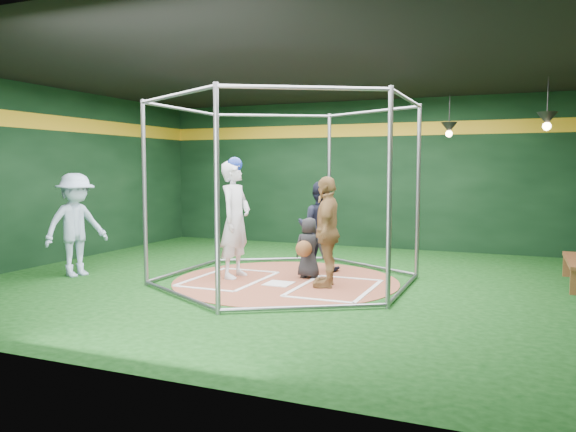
% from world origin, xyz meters
% --- Properties ---
extents(room_shell, '(10.10, 9.10, 3.53)m').
position_xyz_m(room_shell, '(0.00, 0.01, 1.75)').
color(room_shell, '#0B340C').
rests_on(room_shell, ground).
extents(clay_disc, '(3.80, 3.80, 0.01)m').
position_xyz_m(clay_disc, '(0.00, 0.00, 0.01)').
color(clay_disc, '#984F37').
rests_on(clay_disc, ground).
extents(home_plate, '(0.43, 0.43, 0.01)m').
position_xyz_m(home_plate, '(0.00, -0.30, 0.02)').
color(home_plate, white).
rests_on(home_plate, clay_disc).
extents(batter_box_left, '(1.17, 1.77, 0.01)m').
position_xyz_m(batter_box_left, '(-0.95, -0.25, 0.02)').
color(batter_box_left, white).
rests_on(batter_box_left, clay_disc).
extents(batter_box_right, '(1.17, 1.77, 0.01)m').
position_xyz_m(batter_box_right, '(0.95, -0.25, 0.02)').
color(batter_box_right, white).
rests_on(batter_box_right, clay_disc).
extents(batting_cage, '(4.05, 4.67, 3.00)m').
position_xyz_m(batting_cage, '(-0.00, -0.00, 1.50)').
color(batting_cage, gray).
rests_on(batting_cage, ground).
extents(pendant_lamp_near, '(0.34, 0.34, 0.90)m').
position_xyz_m(pendant_lamp_near, '(2.20, 3.60, 2.74)').
color(pendant_lamp_near, black).
rests_on(pendant_lamp_near, room_shell).
extents(pendant_lamp_far, '(0.34, 0.34, 0.90)m').
position_xyz_m(pendant_lamp_far, '(4.00, 2.00, 2.74)').
color(pendant_lamp_far, black).
rests_on(pendant_lamp_far, room_shell).
extents(batter_figure, '(0.50, 0.74, 2.09)m').
position_xyz_m(batter_figure, '(-0.92, -0.06, 1.04)').
color(batter_figure, silver).
rests_on(batter_figure, clay_disc).
extents(visitor_leopard, '(0.65, 1.10, 1.77)m').
position_xyz_m(visitor_leopard, '(0.78, -0.15, 0.90)').
color(visitor_leopard, tan).
rests_on(visitor_leopard, clay_disc).
extents(catcher_figure, '(0.52, 0.56, 1.05)m').
position_xyz_m(catcher_figure, '(0.27, 0.36, 0.54)').
color(catcher_figure, black).
rests_on(catcher_figure, clay_disc).
extents(umpire, '(0.90, 0.76, 1.64)m').
position_xyz_m(umpire, '(0.20, 1.12, 0.83)').
color(umpire, black).
rests_on(umpire, clay_disc).
extents(bystander_blue, '(0.99, 1.32, 1.82)m').
position_xyz_m(bystander_blue, '(-3.61, -0.97, 0.91)').
color(bystander_blue, '#A5BEDA').
rests_on(bystander_blue, ground).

